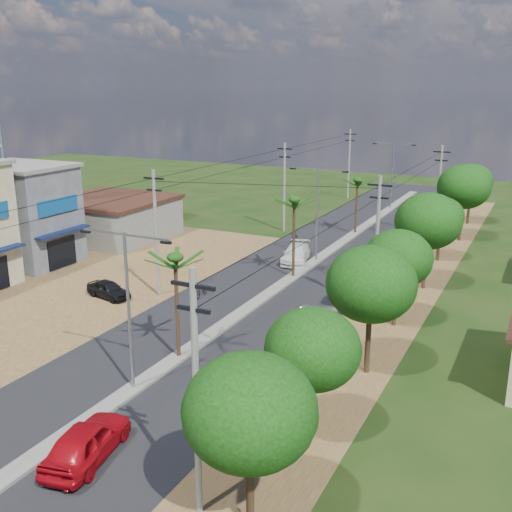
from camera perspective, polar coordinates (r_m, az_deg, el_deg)
The scene contains 34 objects.
ground at distance 30.77m, azimuth -11.56°, elevation -12.43°, with size 160.00×160.00×0.00m, color black.
road at distance 42.46m, azimuth 0.90°, elevation -3.94°, with size 12.00×110.00×0.04m, color black.
median at distance 45.01m, azimuth 2.55°, elevation -2.70°, with size 1.00×90.00×0.18m, color #605E56.
dirt_lot_west at distance 45.70m, azimuth -20.38°, elevation -3.52°, with size 18.00×46.00×0.04m, color #50371B.
dirt_shoulder_east at distance 39.78m, azimuth 12.06°, elevation -5.72°, with size 5.00×90.00×0.03m, color #50371B.
shophouse_grey at distance 53.56m, azimuth -21.35°, elevation 3.75°, with size 9.00×6.40×8.30m.
low_shed at distance 60.36m, azimuth -13.56°, elevation 3.54°, with size 10.40×10.40×3.95m.
tree_east_a at distance 19.61m, azimuth -0.58°, elevation -14.59°, with size 4.40×4.40×6.37m.
tree_east_b at distance 24.73m, azimuth 5.41°, elevation -8.84°, with size 4.00×4.00×5.83m.
tree_east_c at distance 30.56m, azimuth 10.91°, elevation -2.65°, with size 4.60×4.60×6.83m.
tree_east_d at distance 37.29m, azimuth 13.38°, elevation -0.25°, with size 4.20×4.20×6.13m.
tree_east_e at distance 44.69m, azimuth 16.10°, elevation 3.21°, with size 4.80×4.80×7.14m.
tree_east_f at distance 52.73m, azimuth 17.23°, elevation 3.65°, with size 3.80×3.80×5.52m.
tree_east_g at distance 60.21m, azimuth 19.20°, elevation 6.24°, with size 5.00×5.00×7.38m.
tree_east_h at distance 68.19m, azimuth 19.84°, elevation 6.71°, with size 4.40×4.40×6.52m.
palm_median_near at distance 31.66m, azimuth -7.70°, elevation -0.57°, with size 2.00×2.00×6.15m.
palm_median_mid at distance 45.31m, azimuth 3.67°, elevation 5.02°, with size 2.00×2.00×6.55m.
palm_median_far at distance 60.28m, azimuth 9.64°, elevation 6.93°, with size 2.00×2.00×5.85m.
streetlight_near at distance 28.84m, azimuth -12.08°, elevation -4.02°, with size 5.10×0.18×8.00m.
streetlight_mid at distance 50.09m, azimuth 5.89°, elevation 4.71°, with size 5.10×0.18×8.00m.
streetlight_far at distance 73.73m, azimuth 12.87°, elevation 7.99°, with size 5.10×0.18×8.00m.
utility_pole_w_b at distance 42.08m, azimuth -9.50°, elevation 2.39°, with size 1.60×0.24×9.00m.
utility_pole_w_c at distance 60.90m, azimuth 2.72°, elevation 6.75°, with size 1.60×0.24×9.00m.
utility_pole_w_d at distance 80.38m, azimuth 8.85°, elevation 8.81°, with size 1.60×0.24×9.00m.
utility_pole_e_a at distance 20.35m, azimuth -5.73°, elevation -12.59°, with size 1.60×0.24×9.00m.
utility_pole_e_b at distance 39.49m, azimuth 11.43°, elevation 1.40°, with size 1.60×0.24×9.00m.
utility_pole_e_c at distance 60.61m, azimuth 17.01°, elevation 6.03°, with size 1.60×0.24×9.00m.
car_red_near at distance 25.80m, azimuth -15.82°, elevation -16.68°, with size 1.88×4.69×1.60m, color #9F0810.
car_silver_mid at distance 37.48m, azimuth 5.58°, elevation -5.74°, with size 1.40×4.01×1.32m, color #919498.
car_white_far at distance 50.77m, azimuth 3.82°, elevation 0.19°, with size 2.01×4.93×1.43m, color silver.
car_parked_dark at distance 43.40m, azimuth -13.86°, elevation -3.14°, with size 1.45×3.60×1.23m, color black.
moto_rider_east at distance 27.85m, azimuth -3.04°, elevation -14.19°, with size 0.64×1.84×0.97m, color black.
moto_rider_west_a at distance 42.55m, azimuth -5.19°, elevation -3.33°, with size 0.62×1.77×0.93m, color black.
moto_rider_west_b at distance 56.92m, azimuth 3.66°, elevation 1.71°, with size 0.48×1.69×1.01m, color black.
Camera 1 is at (17.20, -21.04, 14.44)m, focal length 42.00 mm.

